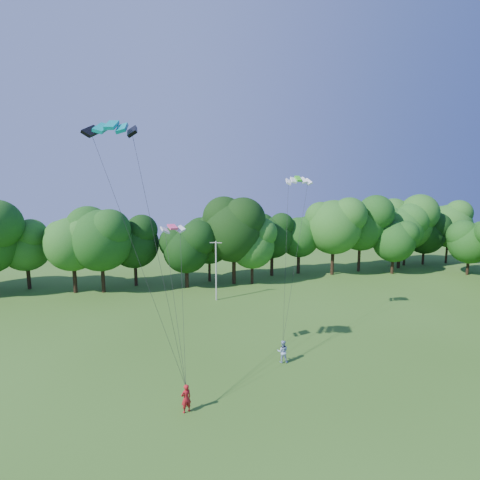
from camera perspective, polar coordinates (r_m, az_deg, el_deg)
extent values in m
plane|color=#335C19|center=(23.59, 8.04, -29.47)|extent=(160.00, 160.00, 0.00)
cylinder|color=#AAA9A1|center=(46.29, -3.66, -4.72)|extent=(0.19, 0.19, 7.44)
cube|color=#AAA9A1|center=(45.59, -3.70, -0.40)|extent=(1.41, 0.62, 0.08)
imported|color=#B3171D|center=(26.10, -8.22, -22.77)|extent=(0.81, 0.66, 1.89)
imported|color=#9AAFD5|center=(31.95, 6.52, -16.51)|extent=(1.08, 0.95, 1.86)
cube|color=#049594|center=(25.72, -18.99, 16.23)|extent=(3.41, 2.10, 0.77)
cube|color=#3DCA1E|center=(36.39, 8.87, 9.21)|extent=(2.49, 1.31, 0.58)
cube|color=#FF467B|center=(28.16, -10.25, 1.98)|extent=(1.91, 1.26, 0.35)
cylinder|color=#331D14|center=(53.88, -0.93, -4.23)|extent=(0.51, 0.51, 4.73)
ellipsoid|color=black|center=(52.81, -0.95, 2.38)|extent=(9.47, 9.47, 10.33)
cylinder|color=#2F2313|center=(69.08, 23.05, -2.33)|extent=(0.47, 0.47, 4.01)
ellipsoid|color=#21571A|center=(68.31, 23.32, 2.02)|extent=(8.02, 8.02, 8.74)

